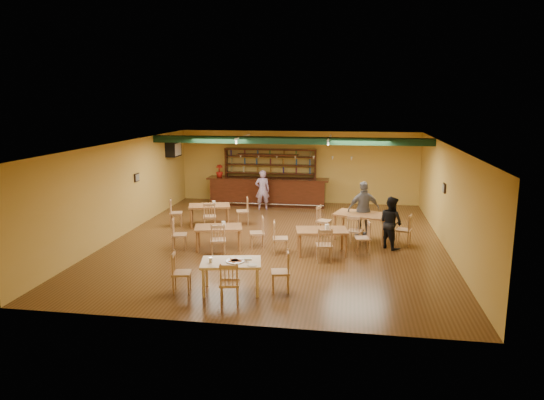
% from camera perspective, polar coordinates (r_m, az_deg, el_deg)
% --- Properties ---
extents(floor, '(12.00, 12.00, 0.00)m').
position_cam_1_polar(floor, '(15.63, 0.60, -4.60)').
color(floor, '#533417').
rests_on(floor, ground).
extents(ceiling_beam, '(10.00, 0.30, 0.25)m').
position_cam_1_polar(ceiling_beam, '(17.85, 1.94, 6.78)').
color(ceiling_beam, black).
rests_on(ceiling_beam, ceiling).
extents(track_rail_left, '(0.05, 2.50, 0.05)m').
position_cam_1_polar(track_rail_left, '(18.74, -3.34, 7.20)').
color(track_rail_left, white).
rests_on(track_rail_left, ceiling).
extents(track_rail_right, '(0.05, 2.50, 0.05)m').
position_cam_1_polar(track_rail_right, '(18.33, 6.56, 7.06)').
color(track_rail_right, white).
rests_on(track_rail_right, ceiling).
extents(ac_unit, '(0.34, 0.70, 0.48)m').
position_cam_1_polar(ac_unit, '(20.39, -11.14, 5.69)').
color(ac_unit, white).
rests_on(ac_unit, wall_left).
extents(picture_left, '(0.04, 0.34, 0.28)m').
position_cam_1_polar(picture_left, '(17.59, -15.13, 2.49)').
color(picture_left, black).
rests_on(picture_left, wall_left).
extents(picture_right, '(0.04, 0.34, 0.28)m').
position_cam_1_polar(picture_right, '(15.83, 19.00, 1.29)').
color(picture_right, black).
rests_on(picture_right, wall_right).
extents(bar_counter, '(4.98, 0.85, 1.13)m').
position_cam_1_polar(bar_counter, '(20.63, -0.47, 0.96)').
color(bar_counter, '#33160A').
rests_on(bar_counter, ground).
extents(back_bar_hutch, '(3.85, 0.40, 2.28)m').
position_cam_1_polar(back_bar_hutch, '(21.15, -0.19, 2.80)').
color(back_bar_hutch, '#33160A').
rests_on(back_bar_hutch, ground).
extents(poinsettia, '(0.37, 0.37, 0.51)m').
position_cam_1_polar(poinsettia, '(20.93, -6.00, 3.32)').
color(poinsettia, '#A9190F').
rests_on(poinsettia, bar_counter).
extents(dining_table_a, '(1.58, 1.20, 0.70)m').
position_cam_1_polar(dining_table_a, '(17.58, -7.10, -1.69)').
color(dining_table_a, '#955E35').
rests_on(dining_table_a, ground).
extents(dining_table_b, '(1.88, 1.44, 0.83)m').
position_cam_1_polar(dining_table_b, '(15.86, 10.21, -2.99)').
color(dining_table_b, '#955E35').
rests_on(dining_table_b, ground).
extents(dining_table_c, '(1.52, 1.12, 0.68)m').
position_cam_1_polar(dining_table_c, '(14.75, -6.09, -4.28)').
color(dining_table_c, '#955E35').
rests_on(dining_table_c, ground).
extents(dining_table_d, '(1.55, 1.08, 0.71)m').
position_cam_1_polar(dining_table_d, '(14.27, 5.65, -4.73)').
color(dining_table_d, '#955E35').
rests_on(dining_table_d, ground).
extents(near_table, '(1.48, 1.09, 0.72)m').
position_cam_1_polar(near_table, '(11.54, -4.66, -8.66)').
color(near_table, beige).
rests_on(near_table, ground).
extents(pizza_tray, '(0.46, 0.46, 0.01)m').
position_cam_1_polar(pizza_tray, '(11.39, -4.22, -6.95)').
color(pizza_tray, silver).
rests_on(pizza_tray, near_table).
extents(parmesan_shaker, '(0.09, 0.09, 0.11)m').
position_cam_1_polar(parmesan_shaker, '(11.38, -6.99, -6.79)').
color(parmesan_shaker, '#EAE5C6').
rests_on(parmesan_shaker, near_table).
extents(napkin_stack, '(0.23, 0.19, 0.03)m').
position_cam_1_polar(napkin_stack, '(11.52, -2.83, -6.69)').
color(napkin_stack, white).
rests_on(napkin_stack, near_table).
extents(pizza_server, '(0.33, 0.22, 0.00)m').
position_cam_1_polar(pizza_server, '(11.41, -3.45, -6.88)').
color(pizza_server, silver).
rests_on(pizza_server, pizza_tray).
extents(side_plate, '(0.26, 0.26, 0.01)m').
position_cam_1_polar(side_plate, '(11.13, -2.26, -7.39)').
color(side_plate, white).
rests_on(side_plate, near_table).
extents(patron_bar, '(0.65, 0.51, 1.57)m').
position_cam_1_polar(patron_bar, '(19.80, -1.10, 1.16)').
color(patron_bar, '#8149A0').
rests_on(patron_bar, ground).
extents(patron_right_a, '(0.94, 0.95, 1.54)m').
position_cam_1_polar(patron_right_a, '(15.05, 13.37, -2.51)').
color(patron_right_a, black).
rests_on(patron_right_a, ground).
extents(patron_right_b, '(1.12, 0.74, 1.78)m').
position_cam_1_polar(patron_right_b, '(16.07, 10.39, -1.07)').
color(patron_right_b, slate).
rests_on(patron_right_b, ground).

